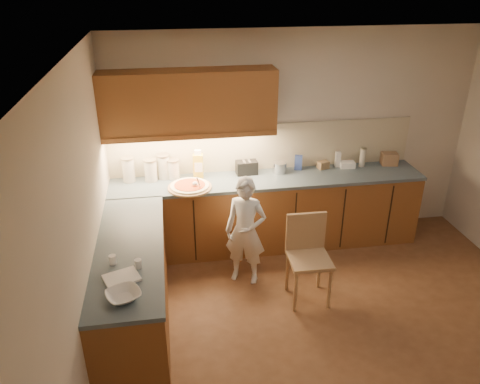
{
  "coord_description": "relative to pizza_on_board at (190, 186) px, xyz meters",
  "views": [
    {
      "loc": [
        -1.53,
        -3.3,
        3.2
      ],
      "look_at": [
        -0.8,
        1.2,
        1.0
      ],
      "focal_mm": 35.0,
      "sensor_mm": 36.0,
      "label": 1
    }
  ],
  "objects": [
    {
      "name": "room",
      "position": [
        1.32,
        -1.55,
        0.73
      ],
      "size": [
        4.54,
        4.5,
        2.62
      ],
      "color": "brown",
      "rests_on": "ground"
    },
    {
      "name": "l_counter",
      "position": [
        0.4,
        -0.31,
        -0.48
      ],
      "size": [
        3.77,
        2.62,
        0.92
      ],
      "color": "brown",
      "rests_on": "ground"
    },
    {
      "name": "backsplash",
      "position": [
        0.95,
        0.43,
        0.27
      ],
      "size": [
        3.75,
        0.02,
        0.58
      ],
      "primitive_type": "cube",
      "color": "beige",
      "rests_on": "l_counter"
    },
    {
      "name": "upper_cabinets",
      "position": [
        0.05,
        0.27,
        0.91
      ],
      "size": [
        1.95,
        0.36,
        0.73
      ],
      "color": "brown",
      "rests_on": "ground"
    },
    {
      "name": "pizza_on_board",
      "position": [
        0.0,
        0.0,
        0.0
      ],
      "size": [
        0.5,
        0.5,
        0.2
      ],
      "rotation": [
        0.0,
        0.0,
        -0.13
      ],
      "color": "tan",
      "rests_on": "l_counter"
    },
    {
      "name": "child",
      "position": [
        0.55,
        -0.55,
        -0.32
      ],
      "size": [
        0.53,
        0.45,
        1.24
      ],
      "primitive_type": "imported",
      "rotation": [
        0.0,
        0.0,
        -0.41
      ],
      "color": "white",
      "rests_on": "ground"
    },
    {
      "name": "wooden_chair",
      "position": [
        1.14,
        -0.93,
        -0.4
      ],
      "size": [
        0.43,
        0.43,
        0.93
      ],
      "rotation": [
        0.0,
        0.0,
        -0.02
      ],
      "color": "tan",
      "rests_on": "ground"
    },
    {
      "name": "mixing_bowl",
      "position": [
        -0.63,
        -1.9,
        0.01
      ],
      "size": [
        0.34,
        0.34,
        0.06
      ],
      "primitive_type": "imported",
      "rotation": [
        0.0,
        0.0,
        0.41
      ],
      "color": "white",
      "rests_on": "l_counter"
    },
    {
      "name": "canister_a",
      "position": [
        -0.69,
        0.31,
        0.13
      ],
      "size": [
        0.15,
        0.15,
        0.3
      ],
      "rotation": [
        0.0,
        0.0,
        -0.37
      ],
      "color": "beige",
      "rests_on": "l_counter"
    },
    {
      "name": "canister_b",
      "position": [
        -0.44,
        0.29,
        0.11
      ],
      "size": [
        0.15,
        0.15,
        0.27
      ],
      "rotation": [
        0.0,
        0.0,
        -0.13
      ],
      "color": "silver",
      "rests_on": "l_counter"
    },
    {
      "name": "canister_c",
      "position": [
        -0.28,
        0.34,
        0.13
      ],
      "size": [
        0.16,
        0.16,
        0.3
      ],
      "rotation": [
        0.0,
        0.0,
        -0.21
      ],
      "color": "beige",
      "rests_on": "l_counter"
    },
    {
      "name": "canister_d",
      "position": [
        -0.17,
        0.32,
        0.1
      ],
      "size": [
        0.15,
        0.15,
        0.24
      ],
      "rotation": [
        0.0,
        0.0,
        0.15
      ],
      "color": "silver",
      "rests_on": "l_counter"
    },
    {
      "name": "oil_jug",
      "position": [
        0.12,
        0.29,
        0.14
      ],
      "size": [
        0.13,
        0.1,
        0.35
      ],
      "rotation": [
        0.0,
        0.0,
        -0.15
      ],
      "color": "gold",
      "rests_on": "l_counter"
    },
    {
      "name": "toaster",
      "position": [
        0.71,
        0.3,
        0.06
      ],
      "size": [
        0.26,
        0.16,
        0.17
      ],
      "rotation": [
        0.0,
        0.0,
        0.05
      ],
      "color": "black",
      "rests_on": "l_counter"
    },
    {
      "name": "steel_pot",
      "position": [
        1.12,
        0.28,
        0.05
      ],
      "size": [
        0.18,
        0.18,
        0.14
      ],
      "color": "silver",
      "rests_on": "l_counter"
    },
    {
      "name": "blue_box",
      "position": [
        1.37,
        0.34,
        0.07
      ],
      "size": [
        0.11,
        0.09,
        0.18
      ],
      "primitive_type": "cube",
      "rotation": [
        0.0,
        0.0,
        -0.32
      ],
      "color": "#2E428B",
      "rests_on": "l_counter"
    },
    {
      "name": "card_box_a",
      "position": [
        1.69,
        0.32,
        0.02
      ],
      "size": [
        0.15,
        0.13,
        0.09
      ],
      "primitive_type": "cube",
      "rotation": [
        0.0,
        0.0,
        0.27
      ],
      "color": "#A07E56",
      "rests_on": "l_counter"
    },
    {
      "name": "white_bottle",
      "position": [
        1.88,
        0.35,
        0.07
      ],
      "size": [
        0.07,
        0.07,
        0.19
      ],
      "primitive_type": "cube",
      "rotation": [
        0.0,
        0.0,
        -0.18
      ],
      "color": "silver",
      "rests_on": "l_counter"
    },
    {
      "name": "flat_pack",
      "position": [
        2.0,
        0.31,
        0.01
      ],
      "size": [
        0.19,
        0.15,
        0.07
      ],
      "primitive_type": "cube",
      "rotation": [
        0.0,
        0.0,
        -0.11
      ],
      "color": "white",
      "rests_on": "l_counter"
    },
    {
      "name": "tall_jar",
      "position": [
        2.19,
        0.3,
        0.1
      ],
      "size": [
        0.08,
        0.08,
        0.25
      ],
      "rotation": [
        0.0,
        0.0,
        0.22
      ],
      "color": "beige",
      "rests_on": "l_counter"
    },
    {
      "name": "card_box_b",
      "position": [
        2.56,
        0.31,
        0.05
      ],
      "size": [
        0.22,
        0.19,
        0.15
      ],
      "primitive_type": "cube",
      "rotation": [
        0.0,
        0.0,
        -0.17
      ],
      "color": "#977351",
      "rests_on": "l_counter"
    },
    {
      "name": "dough_cloth",
      "position": [
        -0.66,
        -1.63,
        -0.01
      ],
      "size": [
        0.33,
        0.3,
        0.02
      ],
      "primitive_type": "cube",
      "rotation": [
        0.0,
        0.0,
        0.37
      ],
      "color": "white",
      "rests_on": "l_counter"
    },
    {
      "name": "spice_jar_a",
      "position": [
        -0.75,
        -1.4,
        0.02
      ],
      "size": [
        0.08,
        0.08,
        0.08
      ],
      "primitive_type": "cylinder",
      "rotation": [
        0.0,
        0.0,
        0.41
      ],
      "color": "white",
      "rests_on": "l_counter"
    },
    {
      "name": "spice_jar_b",
      "position": [
        -0.53,
        -1.5,
        0.02
      ],
      "size": [
        0.06,
        0.06,
        0.08
      ],
      "primitive_type": "cylinder",
      "rotation": [
        0.0,
        0.0,
        0.11
      ],
      "color": "white",
      "rests_on": "l_counter"
    }
  ]
}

